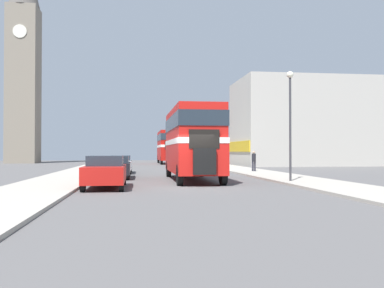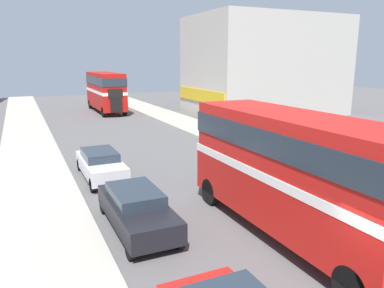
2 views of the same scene
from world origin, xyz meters
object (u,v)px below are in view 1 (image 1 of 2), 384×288
double_decker_bus (192,139)px  car_parked_near (105,171)px  car_parked_far (120,164)px  street_lamp (290,109)px  car_parked_mid (116,166)px  pedestrian_walking (254,160)px  church_tower (24,52)px  bus_distant (168,145)px

double_decker_bus → car_parked_near: 6.72m
car_parked_far → street_lamp: street_lamp is taller
car_parked_mid → pedestrian_walking: size_ratio=2.92×
car_parked_near → car_parked_far: 13.49m
car_parked_near → street_lamp: street_lamp is taller
car_parked_mid → church_tower: church_tower is taller
bus_distant → car_parked_near: 38.16m
bus_distant → car_parked_near: bus_distant is taller
pedestrian_walking → street_lamp: street_lamp is taller
bus_distant → car_parked_near: size_ratio=2.15×
bus_distant → church_tower: bearing=164.5°
double_decker_bus → street_lamp: bearing=-28.9°
car_parked_near → bus_distant: bearing=81.4°
double_decker_bus → church_tower: (-19.22, 38.72, 13.45)m
double_decker_bus → car_parked_mid: (-4.48, 2.62, -1.70)m
car_parked_mid → car_parked_far: 6.28m
car_parked_far → car_parked_mid: bearing=-90.3°
pedestrian_walking → street_lamp: (-1.06, -10.91, 2.93)m
car_parked_far → bus_distant: bearing=77.2°
pedestrian_walking → car_parked_far: bearing=176.0°
pedestrian_walking → church_tower: church_tower is taller
bus_distant → street_lamp: bearing=-83.8°
double_decker_bus → car_parked_far: bearing=116.5°
pedestrian_walking → street_lamp: size_ratio=0.27×
pedestrian_walking → church_tower: (-25.21, 30.54, 14.86)m
street_lamp → bus_distant: bearing=96.2°
double_decker_bus → street_lamp: 5.84m
church_tower → car_parked_far: bearing=-63.7°
car_parked_mid → double_decker_bus: bearing=-30.3°
bus_distant → church_tower: size_ratio=0.31×
car_parked_far → pedestrian_walking: bearing=-4.0°
bus_distant → pedestrian_walking: 25.46m
pedestrian_walking → church_tower: size_ratio=0.05×
car_parked_far → church_tower: bearing=116.3°
car_parked_mid → church_tower: size_ratio=0.15×
car_parked_far → pedestrian_walking: (10.44, -0.72, 0.29)m
street_lamp → church_tower: church_tower is taller
bus_distant → car_parked_near: bearing=-98.6°
street_lamp → pedestrian_walking: bearing=84.5°
double_decker_bus → bus_distant: size_ratio=0.95×
double_decker_bus → pedestrian_walking: size_ratio=5.79×
double_decker_bus → car_parked_mid: double_decker_bus is taller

